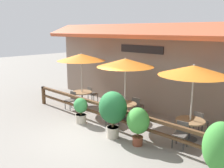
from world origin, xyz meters
name	(u,v)px	position (x,y,z in m)	size (l,w,h in m)	color
ground_plane	(93,137)	(0.00, 0.00, 0.00)	(60.00, 60.00, 0.00)	gray
building_facade	(157,68)	(0.00, 4.10, 2.16)	(14.28, 1.49, 4.23)	gray
patio_railing	(112,113)	(0.00, 1.05, 0.70)	(10.40, 0.14, 0.95)	brown
patio_umbrella_near	(81,57)	(-3.39, 2.29, 2.55)	(2.46, 2.46, 2.77)	#B7B2A8
dining_table_near	(82,94)	(-3.39, 2.29, 0.60)	(1.05, 1.05, 0.74)	olive
chair_near_streetside	(71,99)	(-3.33, 1.54, 0.50)	(0.44, 0.44, 0.88)	#514C47
chair_near_wallside	(92,93)	(-3.48, 3.05, 0.50)	(0.47, 0.47, 0.88)	#514C47
patio_umbrella_middle	(125,63)	(-0.38, 2.23, 2.55)	(2.46, 2.46, 2.77)	#B7B2A8
dining_table_middle	(125,107)	(-0.38, 2.23, 0.60)	(1.05, 1.05, 0.74)	olive
chair_middle_streetside	(113,113)	(-0.31, 1.42, 0.50)	(0.46, 0.46, 0.88)	#514C47
chair_middle_wallside	(137,105)	(-0.31, 3.05, 0.50)	(0.48, 0.48, 0.88)	#514C47
patio_umbrella_far	(194,70)	(2.68, 2.31, 2.55)	(2.46, 2.46, 2.77)	#B7B2A8
dining_table_far	(190,124)	(2.68, 2.31, 0.60)	(1.05, 1.05, 0.74)	olive
chair_far_streetside	(181,133)	(2.74, 1.53, 0.50)	(0.48, 0.48, 0.88)	#514C47
chair_far_wallside	(200,121)	(2.70, 3.08, 0.50)	(0.48, 0.48, 0.88)	#514C47
potted_plant_tall_tropical	(81,109)	(-1.46, 0.62, 0.63)	(0.63, 0.56, 1.11)	#B7AD99
potted_plant_broad_leaf	(113,109)	(0.55, 0.49, 1.10)	(1.08, 0.97, 1.76)	#B7AD99
potted_plant_small_flowering	(138,122)	(1.60, 0.63, 0.84)	(0.81, 0.73, 1.35)	brown
potted_plant_entrance_palm	(220,148)	(4.42, 0.46, 0.92)	(0.93, 0.83, 1.64)	#564C47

